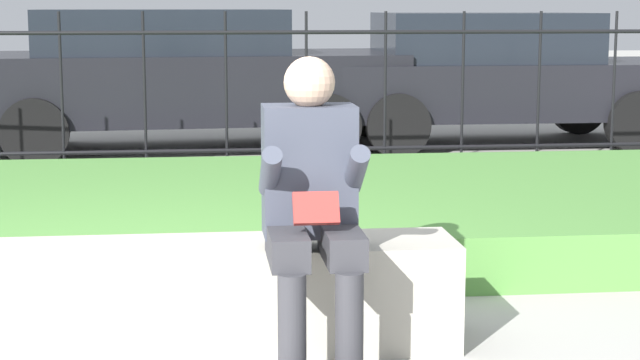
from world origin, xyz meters
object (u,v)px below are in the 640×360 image
stone_bench (102,306)px  car_parked_right (492,75)px  person_seated_reader (312,200)px  car_parked_center (175,75)px

stone_bench → car_parked_right: car_parked_right is taller
person_seated_reader → car_parked_right: size_ratio=0.32×
person_seated_reader → car_parked_right: (2.68, 6.89, 0.05)m
car_parked_right → car_parked_center: bearing=-178.3°
car_parked_center → person_seated_reader: bearing=-88.3°
person_seated_reader → car_parked_right: 7.39m
person_seated_reader → stone_bench: bearing=163.4°
person_seated_reader → car_parked_center: car_parked_center is taller
car_parked_right → car_parked_center: size_ratio=0.86×
stone_bench → car_parked_right: 7.54m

